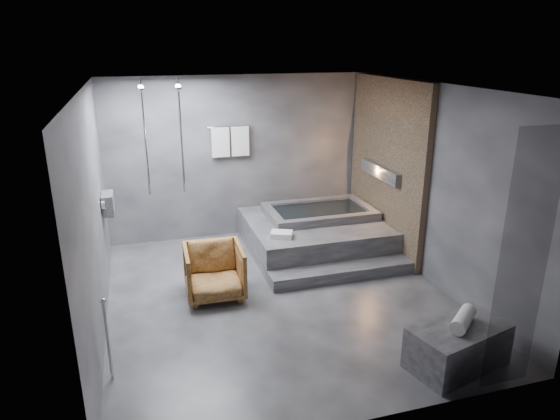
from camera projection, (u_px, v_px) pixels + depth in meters
name	position (u px, v px, depth m)	size (l,w,h in m)	color
room	(302.00, 167.00, 6.62)	(5.00, 5.04, 2.82)	#2C2C2E
tub_deck	(315.00, 234.00, 8.37)	(2.20, 2.00, 0.50)	#303133
tub_step	(342.00, 272.00, 7.34)	(2.20, 0.36, 0.18)	#303133
concrete_bench	(458.00, 346.00, 5.32)	(1.06, 0.58, 0.47)	#303032
driftwood_chair	(214.00, 272.00, 6.75)	(0.77, 0.79, 0.72)	#4E2F13
rolled_towel	(463.00, 319.00, 5.22)	(0.16, 0.16, 0.46)	silver
deck_towel	(282.00, 234.00, 7.55)	(0.32, 0.23, 0.09)	silver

